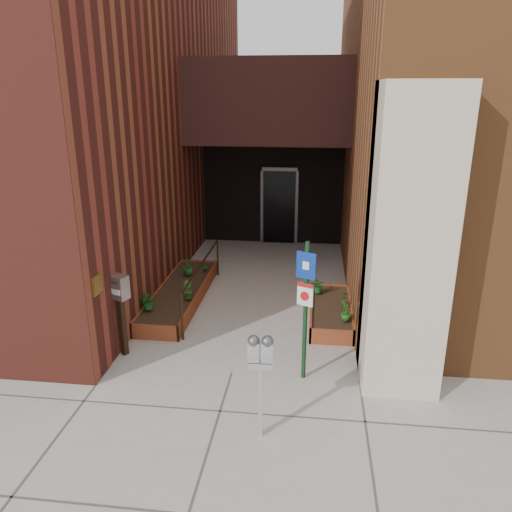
% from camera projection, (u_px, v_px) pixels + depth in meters
% --- Properties ---
extents(ground, '(80.00, 80.00, 0.00)m').
position_uv_depth(ground, '(232.00, 373.00, 7.92)').
color(ground, '#9E9991').
rests_on(ground, ground).
extents(architecture, '(20.00, 14.60, 10.00)m').
position_uv_depth(architecture, '(266.00, 61.00, 12.85)').
color(architecture, maroon).
rests_on(architecture, ground).
extents(planter_left, '(0.90, 3.60, 0.30)m').
position_uv_depth(planter_left, '(181.00, 295.00, 10.59)').
color(planter_left, brown).
rests_on(planter_left, ground).
extents(planter_right, '(0.80, 2.20, 0.30)m').
position_uv_depth(planter_right, '(331.00, 312.00, 9.77)').
color(planter_right, brown).
rests_on(planter_right, ground).
extents(handrail, '(0.04, 3.34, 0.90)m').
position_uv_depth(handrail, '(202.00, 269.00, 10.29)').
color(handrail, black).
rests_on(handrail, ground).
extents(parking_meter, '(0.32, 0.15, 1.44)m').
position_uv_depth(parking_meter, '(260.00, 359.00, 6.15)').
color(parking_meter, '#B8B9BB').
rests_on(parking_meter, ground).
extents(sign_post, '(0.29, 0.14, 2.22)m').
position_uv_depth(sign_post, '(305.00, 297.00, 7.36)').
color(sign_post, '#123418').
rests_on(sign_post, ground).
extents(payment_dropbox, '(0.34, 0.30, 1.42)m').
position_uv_depth(payment_dropbox, '(120.00, 298.00, 8.16)').
color(payment_dropbox, black).
rests_on(payment_dropbox, ground).
extents(shrub_left_a, '(0.44, 0.44, 0.37)m').
position_uv_depth(shrub_left_a, '(149.00, 300.00, 9.46)').
color(shrub_left_a, '#1B611C').
rests_on(shrub_left_a, planter_left).
extents(shrub_left_b, '(0.29, 0.29, 0.37)m').
position_uv_depth(shrub_left_b, '(187.00, 290.00, 9.94)').
color(shrub_left_b, '#275919').
rests_on(shrub_left_b, planter_left).
extents(shrub_left_c, '(0.31, 0.31, 0.39)m').
position_uv_depth(shrub_left_c, '(188.00, 266.00, 11.22)').
color(shrub_left_c, '#1A5D1D').
rests_on(shrub_left_c, planter_left).
extents(shrub_left_d, '(0.20, 0.20, 0.33)m').
position_uv_depth(shrub_left_d, '(205.00, 264.00, 11.49)').
color(shrub_left_d, '#1C5C1A').
rests_on(shrub_left_d, planter_left).
extents(shrub_right_a, '(0.25, 0.25, 0.33)m').
position_uv_depth(shrub_right_a, '(346.00, 312.00, 8.99)').
color(shrub_right_a, '#255F1B').
rests_on(shrub_right_a, planter_right).
extents(shrub_right_b, '(0.25, 0.25, 0.34)m').
position_uv_depth(shrub_right_b, '(344.00, 297.00, 9.62)').
color(shrub_right_b, '#265317').
rests_on(shrub_right_b, planter_right).
extents(shrub_right_c, '(0.32, 0.32, 0.32)m').
position_uv_depth(shrub_right_c, '(318.00, 286.00, 10.23)').
color(shrub_right_c, '#1A5E1E').
rests_on(shrub_right_c, planter_right).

